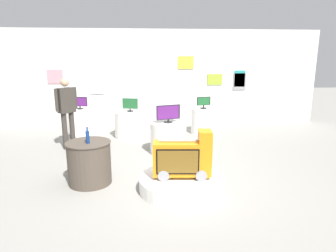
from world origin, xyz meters
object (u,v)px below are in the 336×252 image
Objects in this scene: tv_on_center_rear at (204,102)px; tv_on_right_rear at (130,104)px; display_pedestal_left_rear at (168,138)px; novelty_firetruck_tv at (183,159)px; main_display_pedestal at (182,183)px; display_pedestal_right_rear at (131,124)px; tv_on_left_rear at (168,113)px; shopper_browsing_near_truck at (67,108)px; display_pedestal_far_right at (81,121)px; side_table_round at (89,162)px; bottle_on_side_table at (88,137)px; display_pedestal_center_rear at (203,121)px; tv_on_far_right at (80,102)px.

tv_on_center_rear is 2.11m from tv_on_right_rear.
display_pedestal_left_rear is 1.83× the size of tv_on_right_rear.
tv_on_center_rear is at bearing 73.49° from novelty_firetruck_tv.
display_pedestal_left_rear is (-0.07, 2.01, -0.20)m from novelty_firetruck_tv.
display_pedestal_right_rear is at bearing 105.65° from main_display_pedestal.
tv_on_left_rear is 2.45m from shopper_browsing_near_truck.
tv_on_center_rear reaches higher than display_pedestal_right_rear.
tv_on_center_rear is 2.18m from display_pedestal_right_rear.
display_pedestal_far_right is (-1.45, 0.52, -0.57)m from tv_on_right_rear.
main_display_pedestal is 1.84× the size of side_table_round.
tv_on_right_rear is (-0.92, 1.46, 0.57)m from display_pedestal_left_rear.
novelty_firetruck_tv is 1.67m from side_table_round.
bottle_on_side_table is at bearing -128.80° from tv_on_center_rear.
main_display_pedestal is at bearing -106.81° from display_pedestal_center_rear.
display_pedestal_center_rear is at bearing 7.11° from tv_on_right_rear.
shopper_browsing_near_truck is at bearing -148.32° from tv_on_right_rear.
display_pedestal_far_right is 0.56m from tv_on_far_right.
display_pedestal_center_rear is 2.18m from tv_on_right_rear.
tv_on_left_rear is at bearing -39.99° from display_pedestal_far_right.
main_display_pedestal is 2.61× the size of tv_on_left_rear.
main_display_pedestal is at bearing -74.35° from tv_on_right_rear.
tv_on_left_rear is 0.63× the size of display_pedestal_right_rear.
tv_on_far_right is (-2.36, 1.97, 0.56)m from display_pedestal_left_rear.
tv_on_far_right is (-1.44, 0.51, -0.01)m from tv_on_right_rear.
tv_on_right_rear is (-2.09, -0.26, 0.57)m from display_pedestal_center_rear.
main_display_pedestal is 1.47× the size of novelty_firetruck_tv.
bottle_on_side_table is at bearing 167.12° from main_display_pedestal.
tv_on_right_rear is at bearing -19.56° from tv_on_far_right.
display_pedestal_center_rear is at bearing 50.48° from side_table_round.
display_pedestal_far_right is at bearing 121.42° from novelty_firetruck_tv.
tv_on_far_right is 1.42m from shopper_browsing_near_truck.
novelty_firetruck_tv reaches higher than side_table_round.
shopper_browsing_near_truck is at bearing -90.73° from tv_on_far_right.
novelty_firetruck_tv is 1.78× the size of tv_on_left_rear.
tv_on_left_rear is 2.26m from side_table_round.
novelty_firetruck_tv is at bearing -87.97° from tv_on_left_rear.
main_display_pedestal is at bearing -46.40° from shopper_browsing_near_truck.
shopper_browsing_near_truck is at bearing -161.87° from display_pedestal_center_rear.
display_pedestal_center_rear is at bearing 7.00° from display_pedestal_right_rear.
tv_on_far_right reaches higher than display_pedestal_far_right.
display_pedestal_far_right is 3.64m from side_table_round.
shopper_browsing_near_truck is at bearing -161.92° from tv_on_center_rear.
tv_on_left_rear is at bearing -57.99° from display_pedestal_right_rear.
bottle_on_side_table reaches higher than display_pedestal_far_right.
bottle_on_side_table is (-2.70, -3.36, 0.51)m from display_pedestal_center_rear.
display_pedestal_right_rear is 1.91× the size of tv_on_right_rear.
main_display_pedestal is 1.72× the size of display_pedestal_left_rear.
tv_on_right_rear is 1.58× the size of bottle_on_side_table.
side_table_round is at bearing 164.68° from main_display_pedestal.
tv_on_left_rear is 2.17m from display_pedestal_center_rear.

